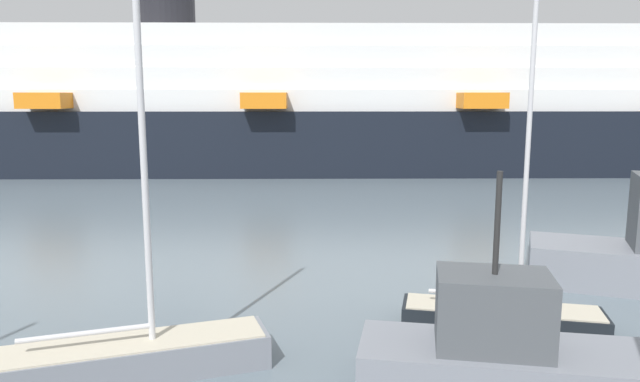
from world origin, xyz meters
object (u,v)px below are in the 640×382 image
object	(u,v)px
fishing_boat_0	(501,349)
cruise_ship	(363,108)
sailboat_1	(502,311)
sailboat_0	(131,354)

from	to	relation	value
fishing_boat_0	cruise_ship	world-z (taller)	cruise_ship
cruise_ship	sailboat_1	bearing A→B (deg)	-88.72
fishing_boat_0	cruise_ship	size ratio (longest dim) A/B	0.07
sailboat_1	sailboat_0	bearing A→B (deg)	-151.80
fishing_boat_0	cruise_ship	xyz separation A→B (m)	(-0.64, 37.59, 4.20)
sailboat_1	cruise_ship	bearing A→B (deg)	103.82
sailboat_1	cruise_ship	size ratio (longest dim) A/B	0.11
sailboat_0	cruise_ship	size ratio (longest dim) A/B	0.10
sailboat_1	fishing_boat_0	size ratio (longest dim) A/B	1.56
fishing_boat_0	cruise_ship	distance (m)	37.83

